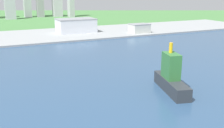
% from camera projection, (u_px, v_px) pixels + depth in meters
% --- Properties ---
extents(ground_plane, '(2400.00, 2400.00, 0.00)m').
position_uv_depth(ground_plane, '(70.00, 67.00, 257.02)').
color(ground_plane, '#498042').
extents(water_bay, '(840.00, 360.00, 0.15)m').
position_uv_depth(water_bay, '(93.00, 86.00, 204.67)').
color(water_bay, '#2D4C70').
rests_on(water_bay, ground).
extents(industrial_pier, '(840.00, 140.00, 2.50)m').
position_uv_depth(industrial_pier, '(34.00, 36.00, 422.39)').
color(industrial_pier, '#979A9C').
rests_on(industrial_pier, ground).
extents(container_barge, '(22.16, 46.27, 34.28)m').
position_uv_depth(container_barge, '(171.00, 78.00, 192.22)').
color(container_barge, '#2D3338').
rests_on(container_barge, water_bay).
extents(warehouse_main, '(62.81, 40.18, 22.78)m').
position_uv_depth(warehouse_main, '(76.00, 25.00, 450.82)').
color(warehouse_main, silver).
rests_on(warehouse_main, industrial_pier).
extents(warehouse_annex, '(31.20, 24.11, 14.53)m').
position_uv_depth(warehouse_annex, '(139.00, 28.00, 448.63)').
color(warehouse_annex, silver).
rests_on(warehouse_annex, industrial_pier).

